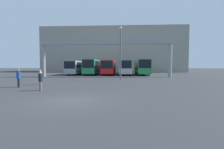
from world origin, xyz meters
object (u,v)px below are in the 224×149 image
Objects in this scene: bus_slot_0 at (77,67)px; pedestrian_mid_right at (41,80)px; bus_slot_1 at (93,66)px; lamp_post at (121,51)px; bus_slot_2 at (109,67)px; bus_slot_4 at (142,66)px; pedestrian_near_center at (41,77)px; bus_slot_3 at (125,66)px; pedestrian_near_left at (19,78)px.

bus_slot_0 is 25.13m from pedestrian_mid_right.
bus_slot_1 is 1.53× the size of lamp_post.
bus_slot_4 reaches higher than bus_slot_2.
pedestrian_mid_right is at bearing -98.63° from bus_slot_2.
bus_slot_4 reaches higher than bus_slot_1.
bus_slot_2 reaches higher than pedestrian_mid_right.
lamp_post is (8.52, 6.65, 3.25)m from pedestrian_near_center.
pedestrian_mid_right is (-7.35, -25.21, -0.94)m from bus_slot_3.
bus_slot_3 is 1.07× the size of bus_slot_4.
bus_slot_1 is at bearing -175.68° from pedestrian_near_center.
bus_slot_0 is 1.01× the size of bus_slot_1.
bus_slot_1 reaches higher than pedestrian_mid_right.
pedestrian_mid_right is (3.48, -24.87, -0.86)m from bus_slot_0.
bus_slot_3 reaches higher than bus_slot_0.
bus_slot_1 is 7.23m from bus_slot_3.
bus_slot_1 reaches higher than pedestrian_near_center.
bus_slot_4 is (7.22, 0.19, 0.12)m from bus_slot_2.
bus_slot_4 is at bearing 0.12° from bus_slot_1.
bus_slot_0 is at bearing 179.83° from bus_slot_4.
bus_slot_3 is 7.15× the size of pedestrian_near_left.
bus_slot_4 is (3.61, -0.39, 0.07)m from bus_slot_3.
bus_slot_4 reaches higher than bus_slot_3.
bus_slot_0 is at bearing -165.70° from pedestrian_near_center.
bus_slot_3 is (7.22, 0.41, -0.07)m from bus_slot_1.
lamp_post reaches higher than bus_slot_3.
lamp_post is at bearing 138.23° from pedestrian_near_center.
bus_slot_4 reaches higher than bus_slot_0.
bus_slot_3 is 14.61m from lamp_post.
bus_slot_1 is at bearing -1.04° from bus_slot_0.
lamp_post is (2.76, -13.83, 2.36)m from bus_slot_2.
bus_slot_1 is 15.54m from lamp_post.
bus_slot_0 is at bearing -178.19° from bus_slot_3.
bus_slot_3 reaches higher than pedestrian_near_left.
bus_slot_3 is at bearing 133.05° from pedestrian_near_left.
bus_slot_2 is 23.68m from pedestrian_near_left.
bus_slot_4 is 6.70× the size of pedestrian_near_left.
bus_slot_1 reaches higher than pedestrian_near_left.
pedestrian_near_center is at bearing 130.45° from pedestrian_near_left.
bus_slot_1 reaches higher than bus_slot_0.
bus_slot_4 reaches higher than pedestrian_mid_right.
bus_slot_1 is at bearing 149.20° from pedestrian_near_left.
bus_slot_1 is (3.61, -0.07, 0.15)m from bus_slot_0.
lamp_post is (-0.85, -14.40, 2.32)m from bus_slot_3.
pedestrian_near_center is at bearing -122.13° from bus_slot_4.
bus_slot_2 is 6.85× the size of pedestrian_near_center.
bus_slot_0 is 1.04× the size of bus_slot_2.
bus_slot_3 reaches higher than pedestrian_near_center.
bus_slot_3 is (3.61, 0.58, 0.04)m from bus_slot_2.
lamp_post is (-4.46, -14.02, 2.25)m from bus_slot_4.
bus_slot_4 reaches higher than pedestrian_near_center.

